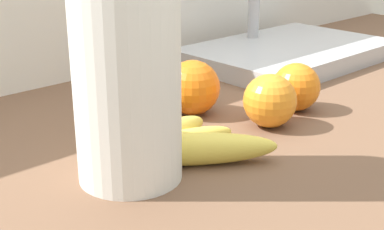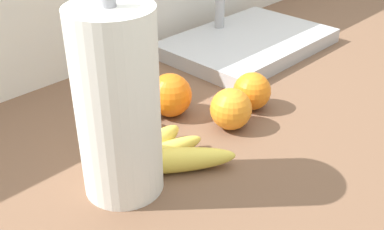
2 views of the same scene
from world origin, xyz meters
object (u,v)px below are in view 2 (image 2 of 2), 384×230
(orange_back_left, at_px, (170,95))
(paper_towel_roll, at_px, (118,105))
(banana_bunch, at_px, (153,154))
(sink_basin, at_px, (247,41))
(orange_right, at_px, (252,91))
(orange_back_right, at_px, (231,109))

(orange_back_left, distance_m, paper_towel_roll, 0.24)
(banana_bunch, bearing_deg, sink_basin, 21.73)
(orange_right, distance_m, orange_back_right, 0.08)
(paper_towel_roll, bearing_deg, orange_right, 2.16)
(banana_bunch, relative_size, sink_basin, 0.53)
(orange_right, xyz_separation_m, sink_basin, (0.23, 0.19, -0.02))
(banana_bunch, height_order, orange_back_left, orange_back_left)
(orange_back_left, bearing_deg, orange_right, -36.76)
(orange_back_left, relative_size, paper_towel_roll, 0.27)
(paper_towel_roll, bearing_deg, orange_back_right, -1.22)
(orange_right, height_order, paper_towel_roll, paper_towel_roll)
(banana_bunch, height_order, orange_back_right, orange_back_right)
(banana_bunch, bearing_deg, paper_towel_roll, -170.03)
(orange_back_left, relative_size, sink_basin, 0.20)
(orange_back_right, xyz_separation_m, sink_basin, (0.31, 0.21, -0.02))
(orange_right, bearing_deg, orange_back_right, -168.26)
(orange_back_right, bearing_deg, orange_back_left, 111.08)
(orange_back_left, height_order, sink_basin, sink_basin)
(orange_back_left, height_order, paper_towel_roll, paper_towel_roll)
(orange_right, xyz_separation_m, paper_towel_roll, (-0.32, -0.01, 0.10))
(banana_bunch, distance_m, orange_right, 0.25)
(banana_bunch, bearing_deg, orange_back_left, 36.45)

